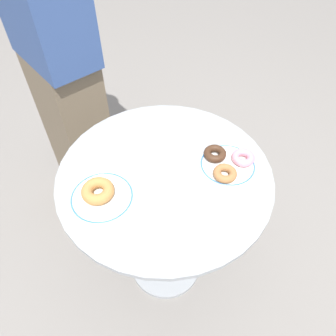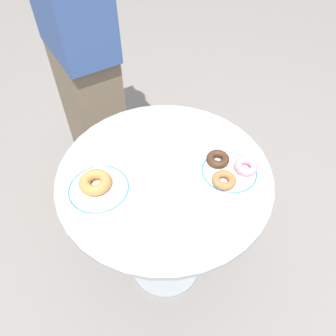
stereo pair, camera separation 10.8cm
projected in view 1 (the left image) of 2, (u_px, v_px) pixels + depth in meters
The scene contains 10 objects.
ground_plane at pixel (166, 266), 1.64m from camera, with size 7.00×7.00×0.02m, color gray.
cafe_table at pixel (165, 206), 1.24m from camera, with size 0.73×0.73×0.72m.
plate_left at pixel (102, 197), 1.02m from camera, with size 0.20×0.20×0.01m.
plate_right at pixel (228, 165), 1.11m from camera, with size 0.19×0.19×0.01m.
donut_old_fashioned at pixel (98, 191), 1.00m from camera, with size 0.10×0.10×0.04m, color #BC7F42.
donut_pink_frosted at pixel (243, 158), 1.10m from camera, with size 0.08×0.08×0.03m, color pink.
donut_chocolate at pixel (215, 154), 1.12m from camera, with size 0.08×0.08×0.03m, color #422819.
donut_cinnamon at pixel (225, 173), 1.06m from camera, with size 0.08×0.08×0.03m, color #A36B3D.
paper_napkin at pixel (186, 217), 0.97m from camera, with size 0.12×0.12×0.01m, color white.
person_figure at pixel (59, 65), 1.37m from camera, with size 0.37×0.44×1.63m.
Camera 1 is at (-0.16, -0.68, 1.55)m, focal length 34.79 mm.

